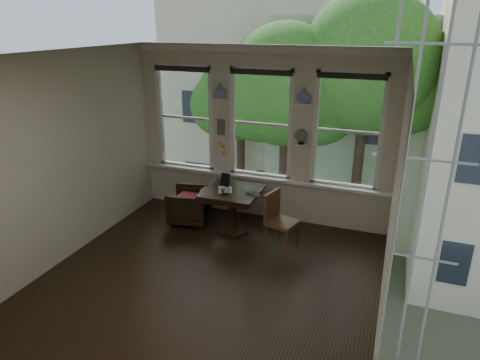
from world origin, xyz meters
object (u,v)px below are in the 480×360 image
at_px(armchair_left, 189,206).
at_px(table, 232,211).
at_px(laptop, 252,195).
at_px(side_chair_right, 282,222).
at_px(mug, 221,190).

bearing_deg(armchair_left, table, 74.81).
distance_m(armchair_left, laptop, 1.30).
relative_size(side_chair_right, laptop, 3.13).
xyz_separation_m(table, mug, (-0.12, -0.16, 0.42)).
relative_size(table, armchair_left, 1.32).
relative_size(armchair_left, side_chair_right, 0.74).
xyz_separation_m(table, laptop, (0.37, -0.09, 0.39)).
bearing_deg(side_chair_right, mug, 98.85).
xyz_separation_m(armchair_left, side_chair_right, (1.78, -0.34, 0.15)).
xyz_separation_m(side_chair_right, laptop, (-0.57, 0.18, 0.30)).
bearing_deg(table, armchair_left, 175.53).
xyz_separation_m(side_chair_right, mug, (-1.06, 0.12, 0.34)).
distance_m(laptop, mug, 0.50).
bearing_deg(laptop, table, -163.18).
height_order(laptop, mug, mug).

